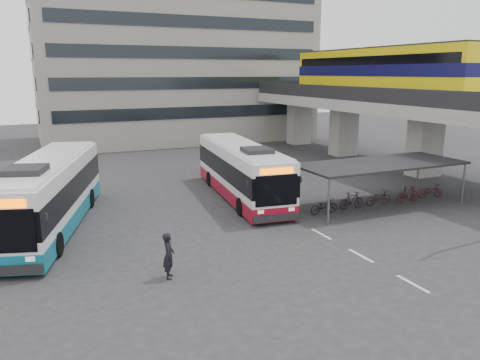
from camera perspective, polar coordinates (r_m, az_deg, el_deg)
name	(u,v)px	position (r m, az deg, el deg)	size (l,w,h in m)	color
ground	(276,242)	(21.92, 4.41, -7.51)	(120.00, 120.00, 0.00)	#28282B
viaduct	(383,90)	(41.05, 17.04, 10.44)	(8.00, 32.00, 9.68)	gray
bike_shelter	(379,180)	(28.59, 16.64, 0.03)	(10.00, 4.00, 2.54)	#595B60
office_block	(173,29)	(56.48, -8.20, 17.78)	(30.00, 15.00, 25.00)	gray
road_markings	(361,256)	(20.91, 14.54, -8.92)	(0.15, 7.60, 0.01)	beige
bus_main	(241,171)	(29.18, 0.14, 1.11)	(4.09, 12.27, 3.56)	white
bus_teal	(49,194)	(25.19, -22.25, -1.59)	(6.34, 12.92, 3.75)	white
pedestrian	(169,256)	(18.10, -8.69, -9.09)	(0.66, 0.43, 1.81)	black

